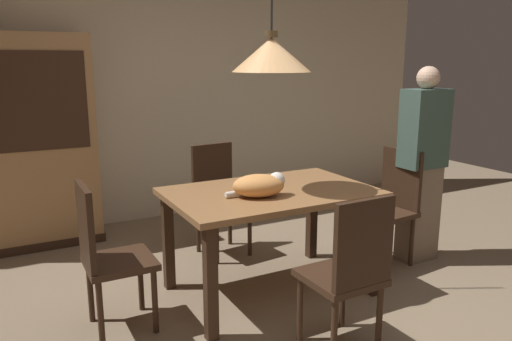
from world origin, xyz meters
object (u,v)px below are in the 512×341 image
chair_near_front (350,269)px  chair_right_side (391,202)px  dining_table (270,204)px  chair_left_side (106,252)px  cat_sleeping (260,185)px  chair_far_back (218,194)px  pendant_lamp (271,54)px  person_standing (422,166)px  hutch_bookcase (28,147)px

chair_near_front → chair_right_side: size_ratio=1.00×
dining_table → chair_left_side: (-1.13, 0.00, -0.14)m
cat_sleeping → chair_right_side: bearing=5.3°
chair_far_back → chair_left_side: same height
pendant_lamp → person_standing: size_ratio=0.82×
dining_table → chair_far_back: (-0.01, 0.88, -0.14)m
cat_sleeping → hutch_bookcase: (-1.25, 1.90, 0.06)m
chair_right_side → dining_table: bearing=-179.6°
cat_sleeping → pendant_lamp: 0.86m
chair_far_back → chair_right_side: size_ratio=1.00×
chair_far_back → chair_near_front: bearing=-89.7°
chair_right_side → pendant_lamp: pendant_lamp is taller
pendant_lamp → dining_table: bearing=-85.5°
chair_right_side → hutch_bookcase: 3.12m
chair_near_front → hutch_bookcase: (-1.40, 2.67, 0.38)m
chair_near_front → chair_far_back: bearing=90.3°
pendant_lamp → chair_far_back: bearing=90.6°
chair_far_back → hutch_bookcase: (-1.39, 0.92, 0.38)m
dining_table → chair_near_front: size_ratio=1.51×
chair_far_back → person_standing: size_ratio=0.59×
dining_table → hutch_bookcase: (-1.40, 1.80, 0.24)m
cat_sleeping → person_standing: size_ratio=0.26×
cat_sleeping → person_standing: (1.52, 0.06, -0.03)m
dining_table → hutch_bookcase: bearing=127.9°
chair_left_side → person_standing: person_standing is taller
cat_sleeping → hutch_bookcase: size_ratio=0.22×
chair_near_front → chair_left_side: 1.43m
chair_right_side → chair_far_back: bearing=142.6°
chair_left_side → cat_sleeping: bearing=-6.3°
chair_left_side → pendant_lamp: 1.61m
dining_table → chair_far_back: size_ratio=1.51×
chair_far_back → cat_sleeping: 1.04m
hutch_bookcase → cat_sleeping: bearing=-56.6°
hutch_bookcase → person_standing: (2.77, -1.84, -0.10)m
chair_left_side → chair_right_side: size_ratio=1.00×
cat_sleeping → pendant_lamp: (0.14, 0.11, 0.84)m
chair_left_side → chair_far_back: bearing=38.1°
dining_table → pendant_lamp: size_ratio=1.08×
chair_left_side → pendant_lamp: pendant_lamp is taller
dining_table → cat_sleeping: cat_sleeping is taller
chair_right_side → cat_sleeping: chair_right_side is taller
dining_table → chair_right_side: (1.13, 0.01, -0.14)m
chair_right_side → hutch_bookcase: hutch_bookcase is taller
chair_right_side → chair_left_side: bearing=-179.8°
hutch_bookcase → chair_right_side: bearing=-35.3°
chair_left_side → person_standing: bearing=-1.1°
chair_left_side → cat_sleeping: chair_left_side is taller
dining_table → pendant_lamp: 1.01m
chair_far_back → hutch_bookcase: bearing=146.5°
dining_table → chair_near_front: bearing=-89.9°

